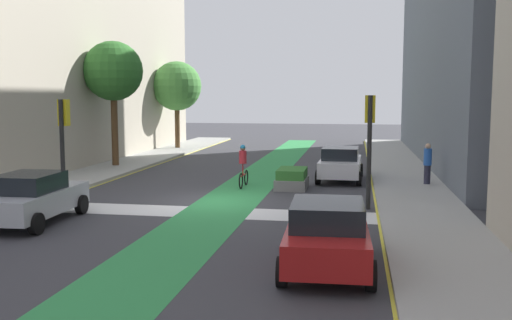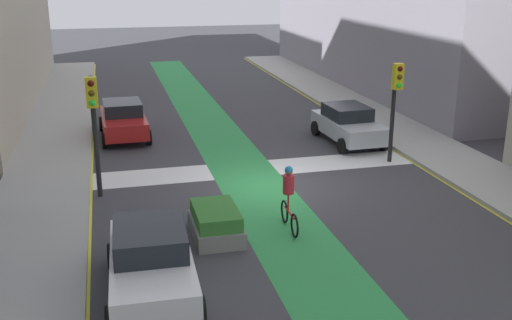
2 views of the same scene
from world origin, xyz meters
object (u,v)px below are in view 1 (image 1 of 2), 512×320
street_tree_near (113,72)px  street_tree_far (177,86)px  cyclist_in_lane (243,165)px  traffic_signal_near_left (63,131)px  pedestrian_sidewalk_right_a (428,163)px  car_red_right_near (327,234)px  car_white_right_far (340,163)px  traffic_signal_near_right (370,129)px  median_planter (292,179)px  car_silver_left_near (32,198)px

street_tree_near → street_tree_far: 10.82m
cyclist_in_lane → traffic_signal_near_left: bearing=-138.7°
pedestrian_sidewalk_right_a → street_tree_far: size_ratio=0.28×
car_red_right_near → street_tree_far: bearing=114.2°
street_tree_far → car_white_right_far: bearing=-47.9°
traffic_signal_near_right → pedestrian_sidewalk_right_a: 6.06m
car_white_right_far → pedestrian_sidewalk_right_a: size_ratio=2.42×
traffic_signal_near_right → street_tree_near: (-13.45, 9.23, 2.43)m
cyclist_in_lane → median_planter: bearing=1.4°
traffic_signal_near_right → pedestrian_sidewalk_right_a: traffic_signal_near_right is taller
street_tree_near → median_planter: bearing=-27.4°
traffic_signal_near_left → median_planter: traffic_signal_near_left is taller
car_red_right_near → median_planter: bearing=100.4°
traffic_signal_near_left → car_white_right_far: 12.47m
car_silver_left_near → median_planter: (7.19, 8.04, -0.40)m
cyclist_in_lane → pedestrian_sidewalk_right_a: bearing=9.8°
pedestrian_sidewalk_right_a → car_silver_left_near: bearing=-144.1°
pedestrian_sidewalk_right_a → median_planter: (-5.71, -1.31, -0.65)m
car_white_right_far → pedestrian_sidewalk_right_a: bearing=-19.5°
traffic_signal_near_right → car_white_right_far: bearing=100.0°
car_white_right_far → car_silver_left_near: bearing=-130.6°
car_white_right_far → car_silver_left_near: size_ratio=1.00×
car_silver_left_near → street_tree_far: 24.68m
car_silver_left_near → street_tree_near: size_ratio=0.63×
car_silver_left_near → street_tree_far: bearing=97.2°
traffic_signal_near_left → car_white_right_far: bearing=38.2°
pedestrian_sidewalk_right_a → median_planter: pedestrian_sidewalk_right_a is taller
street_tree_near → median_planter: 12.59m
street_tree_near → median_planter: street_tree_near is taller
traffic_signal_near_left → car_red_right_near: (9.78, -6.20, -1.88)m
cyclist_in_lane → median_planter: cyclist_in_lane is taller
street_tree_near → car_silver_left_near: bearing=-76.8°
cyclist_in_lane → street_tree_far: size_ratio=0.30×
street_tree_near → traffic_signal_near_left: bearing=-75.9°
car_silver_left_near → pedestrian_sidewalk_right_a: bearing=35.9°
traffic_signal_near_left → car_red_right_near: 11.73m
cyclist_in_lane → car_red_right_near: bearing=-69.5°
car_red_right_near → cyclist_in_lane: (-4.16, 11.14, 0.17)m
traffic_signal_near_left → street_tree_far: street_tree_far is taller
median_planter → street_tree_far: bearing=122.4°
traffic_signal_near_left → car_silver_left_near: 3.63m
car_white_right_far → street_tree_far: street_tree_far is taller
car_white_right_far → car_red_right_near: (0.08, -13.82, 0.00)m
cyclist_in_lane → street_tree_far: street_tree_far is taller
car_silver_left_near → street_tree_far: (-3.04, 24.20, 3.81)m
pedestrian_sidewalk_right_a → traffic_signal_near_right: bearing=-116.6°
car_white_right_far → street_tree_far: bearing=132.1°
car_red_right_near → street_tree_near: 21.12m
car_white_right_far → traffic_signal_near_right: bearing=-80.0°
car_white_right_far → cyclist_in_lane: bearing=-146.6°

